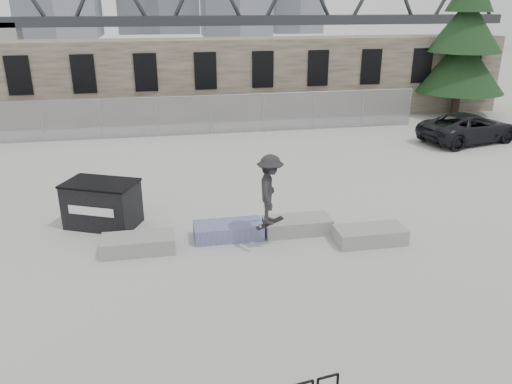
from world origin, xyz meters
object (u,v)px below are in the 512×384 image
dumpster (102,204)px  suv (469,128)px  planter_offset (370,234)px  skateboarder (270,190)px  planter_center_left (228,230)px  planter_far_left (138,243)px  planter_center_right (297,224)px  spruce_tree (465,37)px

dumpster → suv: (16.66, 6.78, -0.00)m
planter_offset → skateboarder: skateboarder is taller
planter_center_left → planter_offset: same height
planter_far_left → planter_center_left: same height
planter_center_left → skateboarder: bearing=-36.9°
dumpster → skateboarder: size_ratio=1.18×
planter_center_right → skateboarder: bearing=-142.1°
planter_offset → skateboarder: (-2.90, 0.25, 1.49)m
planter_center_right → skateboarder: (-1.02, -0.79, 1.49)m
spruce_tree → skateboarder: bearing=-134.4°
spruce_tree → dumpster: bearing=-147.0°
planter_center_left → planter_center_right: (2.08, -0.00, 0.00)m
dumpster → planter_center_left: bearing=0.6°
dumpster → skateboarder: (4.74, -2.38, 1.02)m
planter_center_left → spruce_tree: (15.81, 14.24, 4.29)m
planter_offset → dumpster: 8.09m
planter_far_left → planter_center_right: 4.66m
planter_offset → planter_center_left: bearing=165.1°
spruce_tree → suv: (-2.83, -5.88, -3.83)m
planter_far_left → dumpster: (-1.11, 1.97, 0.47)m
planter_center_left → planter_offset: size_ratio=1.00×
planter_center_right → suv: suv is taller
planter_center_right → dumpster: (-5.76, 1.59, 0.47)m
skateboarder → planter_center_left: bearing=67.8°
planter_offset → dumpster: (-7.64, 2.64, 0.47)m
planter_far_left → skateboarder: skateboarder is taller
planter_center_right → planter_far_left: bearing=-175.3°
planter_offset → spruce_tree: (11.85, 15.29, 4.29)m
planter_far_left → planter_offset: 6.57m
planter_center_left → skateboarder: (1.06, -0.80, 1.49)m
planter_center_left → planter_center_right: 2.08m
planter_center_right → spruce_tree: bearing=46.1°
planter_offset → planter_center_right: bearing=150.9°
planter_offset → skateboarder: size_ratio=0.95×
planter_center_left → planter_center_right: bearing=-0.1°
planter_center_left → planter_center_right: same height
planter_far_left → suv: 17.85m
planter_offset → suv: (9.02, 9.42, 0.46)m
spruce_tree → planter_center_right: bearing=-133.9°
planter_center_right → suv: bearing=37.5°
dumpster → suv: suv is taller
planter_far_left → skateboarder: (3.63, -0.42, 1.49)m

